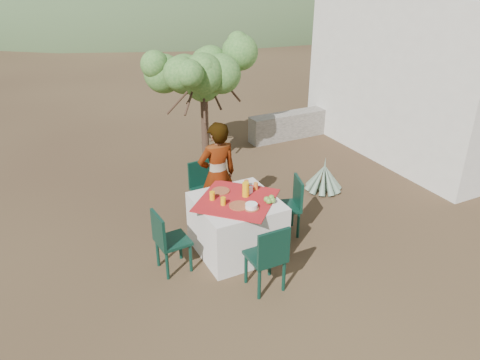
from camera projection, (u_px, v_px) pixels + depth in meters
name	position (u px, v px, depth m)	size (l,w,h in m)	color
ground	(218.00, 262.00, 6.07)	(160.00, 160.00, 0.00)	#332017
table	(237.00, 225.00, 6.16)	(1.30, 1.30, 0.76)	silver
chair_far	(203.00, 186.00, 7.01)	(0.40, 0.40, 0.83)	black
chair_near	(269.00, 256.00, 5.36)	(0.41, 0.41, 0.88)	black
chair_left	(167.00, 239.00, 5.71)	(0.41, 0.41, 0.84)	black
chair_right	(290.00, 203.00, 6.51)	(0.49, 0.49, 0.84)	black
person	(217.00, 175.00, 6.58)	(0.58, 0.38, 1.57)	#8C6651
shrub_tree	(205.00, 78.00, 8.15)	(1.76, 1.73, 2.07)	#432D21
agave	(324.00, 178.00, 7.78)	(0.62, 0.63, 0.66)	slate
guesthouse	(441.00, 72.00, 9.10)	(3.20, 4.20, 3.00)	silver
stone_wall	(305.00, 123.00, 10.12)	(2.60, 0.35, 0.55)	gray
plate_far	(221.00, 191.00, 6.19)	(0.24, 0.24, 0.01)	brown
plate_near	(239.00, 206.00, 5.83)	(0.26, 0.26, 0.01)	brown
glass_far	(212.00, 196.00, 5.97)	(0.07, 0.07, 0.11)	#F9B10F
glass_near	(223.00, 201.00, 5.85)	(0.06, 0.06, 0.10)	#F9B10F
juice_pitcher	(246.00, 189.00, 6.03)	(0.09, 0.09, 0.20)	#F9B10F
bowl_plate	(251.00, 208.00, 5.78)	(0.19, 0.19, 0.01)	brown
white_bowl	(251.00, 206.00, 5.77)	(0.15, 0.15, 0.06)	white
jar_left	(256.00, 186.00, 6.23)	(0.06, 0.06, 0.10)	orange
jar_right	(246.00, 184.00, 6.29)	(0.06, 0.06, 0.10)	orange
napkin_holder	(250.00, 190.00, 6.13)	(0.07, 0.04, 0.09)	white
fruit_cluster	(270.00, 200.00, 5.91)	(0.15, 0.14, 0.08)	#619436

